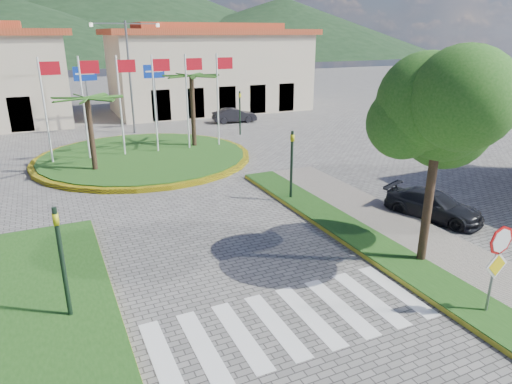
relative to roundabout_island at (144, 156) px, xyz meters
name	(u,v)px	position (x,y,z in m)	size (l,w,h in m)	color
verge_right	(483,314)	(4.80, -20.00, -0.08)	(1.60, 28.00, 0.18)	#1E4614
median_left	(16,341)	(-6.50, -16.00, -0.08)	(5.00, 14.00, 0.18)	#1E4614
crosswalk	(289,321)	(0.00, -18.00, -0.17)	(8.00, 3.00, 0.01)	silver
roundabout_island	(144,156)	(0.00, 0.00, 0.00)	(12.70, 12.70, 6.00)	yellow
stop_sign	(498,257)	(4.90, -20.04, 1.62)	(0.80, 0.11, 2.65)	slate
deciduous_tree	(441,106)	(5.50, -17.00, 5.00)	(3.60, 3.60, 6.80)	black
traffic_light_left	(61,254)	(-5.20, -15.50, 1.77)	(0.15, 0.18, 3.20)	black
traffic_light_right	(292,159)	(4.50, -10.00, 1.77)	(0.15, 0.18, 3.20)	black
traffic_light_far	(240,108)	(8.00, 4.00, 1.77)	(0.18, 0.15, 3.20)	black
direction_sign_west	(86,86)	(-2.00, 8.97, 3.36)	(1.60, 0.14, 5.20)	slate
direction_sign_east	(155,83)	(3.00, 8.97, 3.36)	(1.60, 0.14, 5.20)	slate
street_lamp_centre	(129,72)	(1.00, 8.00, 4.32)	(4.80, 0.16, 8.00)	slate
building_right	(210,69)	(10.00, 16.00, 3.73)	(19.08, 9.54, 8.05)	beige
hill_far_mid	(96,7)	(15.00, 138.00, 14.83)	(180.00, 180.00, 30.00)	black
hill_far_east	(283,27)	(70.00, 113.00, 8.83)	(120.00, 120.00, 18.00)	black
hill_near_back	(9,29)	(-10.00, 108.00, 7.83)	(110.00, 110.00, 16.00)	black
car_dark_a	(39,117)	(-5.49, 14.52, 0.49)	(1.56, 3.87, 1.32)	black
car_dark_b	(234,115)	(9.50, 8.73, 0.43)	(1.28, 3.66, 1.21)	black
car_side_right	(433,205)	(8.74, -14.26, 0.39)	(1.59, 3.90, 1.13)	black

